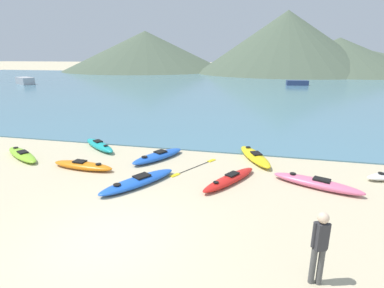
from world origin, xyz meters
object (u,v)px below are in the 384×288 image
at_px(kayak_on_sand_3, 230,179).
at_px(person_near_foreground, 320,244).
at_px(kayak_on_sand_1, 22,154).
at_px(kayak_on_sand_6, 99,145).
at_px(kayak_on_sand_7, 255,156).
at_px(kayak_on_sand_4, 83,165).
at_px(kayak_on_sand_8, 138,181).
at_px(moored_boat_0, 25,81).
at_px(kayak_on_sand_0, 158,156).
at_px(loose_paddle, 194,167).
at_px(moored_boat_1, 297,83).
at_px(kayak_on_sand_5, 317,183).

relative_size(kayak_on_sand_3, person_near_foreground, 1.77).
relative_size(kayak_on_sand_1, kayak_on_sand_6, 1.12).
bearing_deg(kayak_on_sand_7, kayak_on_sand_3, -106.09).
distance_m(kayak_on_sand_4, kayak_on_sand_6, 2.88).
distance_m(kayak_on_sand_3, kayak_on_sand_7, 2.96).
xyz_separation_m(kayak_on_sand_4, kayak_on_sand_8, (2.95, -1.00, -0.00)).
xyz_separation_m(kayak_on_sand_7, person_near_foreground, (1.52, -7.63, 0.78)).
relative_size(kayak_on_sand_3, moored_boat_0, 0.67).
distance_m(kayak_on_sand_0, loose_paddle, 2.00).
bearing_deg(kayak_on_sand_0, kayak_on_sand_7, 12.39).
bearing_deg(kayak_on_sand_8, kayak_on_sand_6, 135.07).
relative_size(kayak_on_sand_0, moored_boat_0, 0.66).
bearing_deg(person_near_foreground, kayak_on_sand_7, 101.29).
bearing_deg(kayak_on_sand_0, person_near_foreground, -48.65).
relative_size(kayak_on_sand_6, moored_boat_1, 0.80).
xyz_separation_m(kayak_on_sand_5, kayak_on_sand_8, (-6.40, -1.32, -0.02)).
bearing_deg(kayak_on_sand_6, loose_paddle, -15.93).
distance_m(kayak_on_sand_7, moored_boat_1, 37.69).
distance_m(kayak_on_sand_1, kayak_on_sand_6, 3.52).
distance_m(kayak_on_sand_3, person_near_foreground, 5.39).
bearing_deg(kayak_on_sand_4, moored_boat_0, 134.31).
bearing_deg(kayak_on_sand_4, loose_paddle, 15.00).
xyz_separation_m(kayak_on_sand_8, loose_paddle, (1.62, 2.22, -0.14)).
xyz_separation_m(kayak_on_sand_0, kayak_on_sand_4, (-2.69, -1.89, -0.01)).
xyz_separation_m(kayak_on_sand_0, moored_boat_0, (-33.81, 29.98, 0.45)).
bearing_deg(moored_boat_1, kayak_on_sand_3, -98.60).
distance_m(kayak_on_sand_0, kayak_on_sand_8, 2.90).
bearing_deg(kayak_on_sand_8, kayak_on_sand_4, 161.32).
relative_size(kayak_on_sand_4, kayak_on_sand_8, 0.91).
relative_size(kayak_on_sand_1, kayak_on_sand_7, 0.99).
height_order(kayak_on_sand_5, kayak_on_sand_6, kayak_on_sand_6).
bearing_deg(kayak_on_sand_5, kayak_on_sand_1, 178.53).
bearing_deg(kayak_on_sand_1, kayak_on_sand_4, -10.14).
bearing_deg(moored_boat_0, kayak_on_sand_5, -37.95).
relative_size(moored_boat_0, moored_boat_1, 1.30).
xyz_separation_m(kayak_on_sand_1, loose_paddle, (8.21, 0.58, -0.13)).
bearing_deg(kayak_on_sand_1, kayak_on_sand_8, -14.05).
height_order(kayak_on_sand_0, moored_boat_0, moored_boat_0).
distance_m(kayak_on_sand_5, loose_paddle, 4.86).
bearing_deg(kayak_on_sand_8, kayak_on_sand_1, 165.95).
distance_m(kayak_on_sand_3, kayak_on_sand_6, 7.57).
distance_m(kayak_on_sand_6, moored_boat_0, 42.01).
height_order(kayak_on_sand_4, person_near_foreground, person_near_foreground).
xyz_separation_m(kayak_on_sand_1, kayak_on_sand_7, (10.68, 2.20, 0.03)).
bearing_deg(kayak_on_sand_3, kayak_on_sand_6, 158.57).
xyz_separation_m(kayak_on_sand_1, moored_boat_1, (15.93, 39.52, 0.29)).
bearing_deg(kayak_on_sand_1, moored_boat_0, 131.35).
distance_m(kayak_on_sand_0, kayak_on_sand_3, 4.00).
xyz_separation_m(kayak_on_sand_6, person_near_foreground, (9.39, -7.55, 0.78)).
xyz_separation_m(kayak_on_sand_3, kayak_on_sand_4, (-6.22, -0.00, 0.01)).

